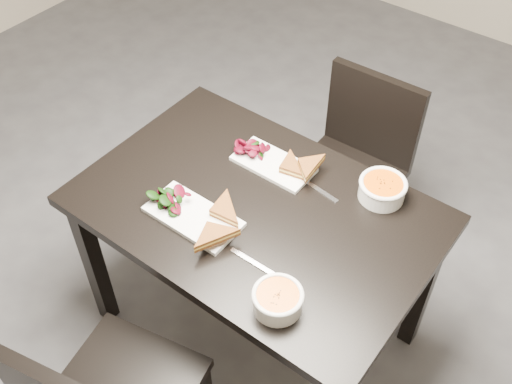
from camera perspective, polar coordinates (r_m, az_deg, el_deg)
ground at (r=2.88m, az=-1.80°, el=-5.16°), size 5.00×5.00×0.00m
table at (r=2.11m, az=-0.00°, el=-3.19°), size 1.20×0.80×0.75m
chair_far at (r=2.62m, az=9.45°, el=3.12°), size 0.43×0.43×0.85m
plate_near at (r=2.00m, az=-5.97°, el=-2.34°), size 0.32×0.16×0.02m
sandwich_near at (r=1.95m, az=-4.33°, el=-2.28°), size 0.17×0.14×0.05m
salad_near at (r=2.03m, az=-8.15°, el=-0.48°), size 0.10×0.09×0.04m
soup_bowl_near at (r=1.76m, az=2.07°, el=-10.13°), size 0.15×0.15×0.07m
cutlery_near at (r=1.88m, az=-0.17°, el=-6.74°), size 0.18×0.02×0.00m
plate_far at (r=2.17m, az=1.66°, el=2.66°), size 0.29×0.15×0.01m
sandwich_far at (r=2.11m, az=2.87°, el=2.31°), size 0.17×0.14×0.05m
salad_far at (r=2.19m, az=-0.44°, el=4.26°), size 0.09×0.08×0.04m
soup_bowl_far at (r=2.08m, az=11.90°, el=0.34°), size 0.16×0.16×0.07m
cutlery_far at (r=2.10m, az=5.82°, el=0.32°), size 0.18×0.04×0.00m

